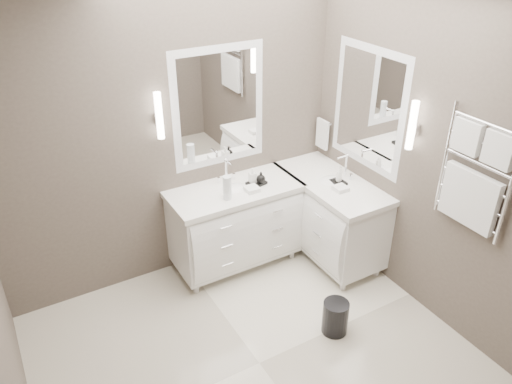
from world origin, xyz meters
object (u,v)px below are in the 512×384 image
vanity_right (329,213)px  vanity_back (235,221)px  waste_bin (335,317)px  towel_ladder (474,180)px

vanity_right → vanity_back: bearing=159.6°
vanity_back → waste_bin: size_ratio=4.14×
vanity_back → waste_bin: bearing=-77.8°
towel_ladder → waste_bin: size_ratio=3.00×
waste_bin → vanity_right: bearing=56.5°
vanity_right → waste_bin: vanity_right is taller
towel_ladder → vanity_right: bearing=99.8°
vanity_back → towel_ladder: bearing=-55.9°
vanity_back → vanity_right: bearing=-20.4°
towel_ladder → waste_bin: towel_ladder is taller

